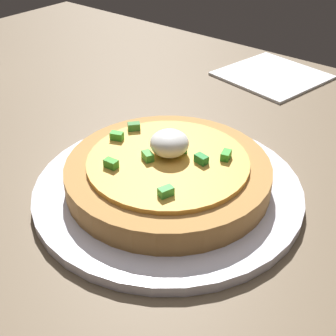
% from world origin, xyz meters
% --- Properties ---
extents(dining_table, '(1.20, 0.70, 0.02)m').
position_xyz_m(dining_table, '(0.00, 0.00, 0.01)').
color(dining_table, brown).
rests_on(dining_table, ground).
extents(plate, '(0.27, 0.27, 0.01)m').
position_xyz_m(plate, '(0.06, -0.08, 0.03)').
color(plate, white).
rests_on(plate, dining_table).
extents(pizza, '(0.20, 0.20, 0.05)m').
position_xyz_m(pizza, '(0.06, -0.08, 0.05)').
color(pizza, '#B68245').
rests_on(pizza, plate).
extents(napkin, '(0.16, 0.16, 0.00)m').
position_xyz_m(napkin, '(-0.00, 0.25, 0.02)').
color(napkin, white).
rests_on(napkin, dining_table).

